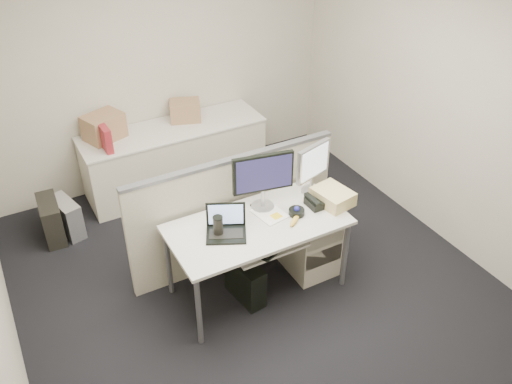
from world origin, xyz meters
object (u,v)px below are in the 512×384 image
desk (258,230)px  laptop (226,224)px  monitor_main (263,182)px  desk_phone (319,201)px

desk → laptop: bearing=-176.2°
desk → monitor_main: size_ratio=2.86×
desk_phone → monitor_main: bearing=155.1°
monitor_main → desk_phone: (0.45, -0.20, -0.23)m
desk → desk_phone: 0.61m
monitor_main → laptop: (-0.45, -0.20, -0.14)m
desk → monitor_main: (0.15, 0.18, 0.33)m
laptop → monitor_main: bearing=49.9°
monitor_main → laptop: 0.51m
desk → monitor_main: monitor_main is taller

